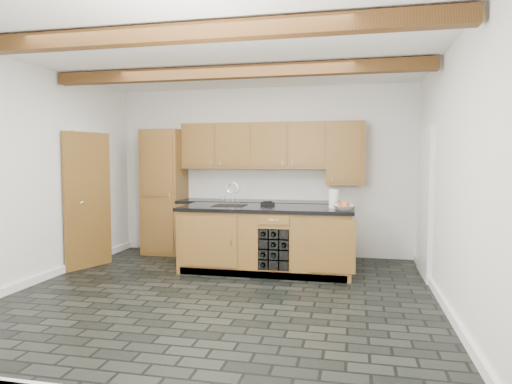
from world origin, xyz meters
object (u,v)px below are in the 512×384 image
island (267,239)px  fruit_bowl (343,207)px  paper_towel (334,199)px  kitchen_scale (268,203)px

island → fruit_bowl: 1.20m
island → fruit_bowl: size_ratio=8.97×
fruit_bowl → paper_towel: size_ratio=1.08×
kitchen_scale → fruit_bowl: bearing=-34.3°
island → kitchen_scale: bearing=98.2°
kitchen_scale → paper_towel: bearing=-23.6°
island → fruit_bowl: (1.07, -0.20, 0.50)m
island → kitchen_scale: 0.53m
island → kitchen_scale: kitchen_scale is taller
kitchen_scale → paper_towel: size_ratio=0.89×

